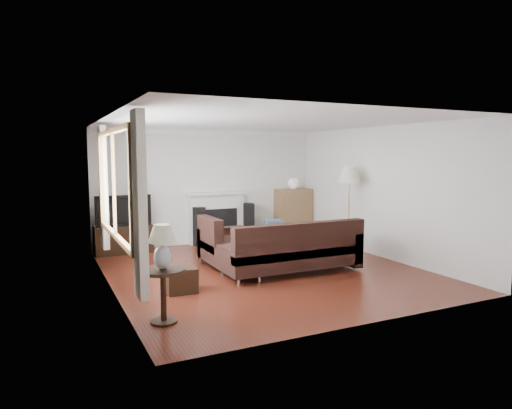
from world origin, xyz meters
name	(u,v)px	position (x,y,z in m)	size (l,w,h in m)	color
room	(264,197)	(0.00, 0.00, 1.25)	(5.10, 5.60, 2.54)	#541E12
window	(114,184)	(-2.45, -0.20, 1.55)	(0.12, 2.74, 1.54)	brown
curtain_near	(140,205)	(-2.40, -1.72, 1.40)	(0.10, 0.35, 2.10)	white
curtain_far	(104,188)	(-2.40, 1.32, 1.40)	(0.10, 0.35, 2.10)	white
fireplace	(217,217)	(0.15, 2.64, 0.57)	(1.40, 0.26, 1.15)	white
tv_stand	(123,239)	(-1.91, 2.47, 0.28)	(1.11, 0.50, 0.56)	black
television	(122,210)	(-1.91, 2.47, 0.87)	(1.07, 0.14, 0.62)	black
speaker_left	(198,226)	(-0.31, 2.55, 0.42)	(0.23, 0.28, 0.84)	black
speaker_right	(248,222)	(0.88, 2.55, 0.43)	(0.24, 0.29, 0.87)	black
bookshelf	(293,213)	(2.05, 2.52, 0.58)	(0.84, 0.40, 1.16)	olive
globe_lamp	(294,183)	(2.05, 2.52, 1.29)	(0.26, 0.26, 0.26)	white
sectional_sofa	(290,248)	(0.33, -0.32, 0.41)	(2.55, 1.87, 0.83)	black
coffee_table	(260,245)	(0.48, 1.13, 0.19)	(0.98, 0.53, 0.38)	olive
footstool	(181,279)	(-1.62, -0.58, 0.18)	(0.42, 0.42, 0.36)	black
floor_lamp	(349,210)	(2.18, 0.54, 0.86)	(0.45, 0.45, 1.73)	#AD763C
side_table	(163,296)	(-2.15, -1.69, 0.32)	(0.52, 0.52, 0.64)	black
table_lamp	(162,247)	(-2.15, -1.69, 0.90)	(0.32, 0.32, 0.51)	silver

